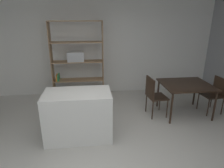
% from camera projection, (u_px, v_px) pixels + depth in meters
% --- Properties ---
extents(ground_plane, '(9.73, 9.73, 0.00)m').
position_uv_depth(ground_plane, '(104.00, 155.00, 3.36)').
color(ground_plane, beige).
extents(back_partition, '(7.07, 0.06, 2.84)m').
position_uv_depth(back_partition, '(95.00, 46.00, 5.69)').
color(back_partition, silver).
rests_on(back_partition, ground_plane).
extents(kitchen_island, '(1.24, 0.71, 0.93)m').
position_uv_depth(kitchen_island, '(78.00, 115.00, 3.74)').
color(kitchen_island, silver).
rests_on(kitchen_island, ground_plane).
extents(open_bookshelf, '(1.40, 0.33, 2.14)m').
position_uv_depth(open_bookshelf, '(75.00, 64.00, 5.37)').
color(open_bookshelf, '#997551').
rests_on(open_bookshelf, ground_plane).
extents(dining_table, '(1.12, 0.99, 0.76)m').
position_uv_depth(dining_table, '(186.00, 87.00, 4.58)').
color(dining_table, black).
rests_on(dining_table, ground_plane).
extents(dining_chair_window_side, '(0.49, 0.49, 0.87)m').
position_uv_depth(dining_chair_window_side, '(215.00, 92.00, 4.73)').
color(dining_chair_window_side, black).
rests_on(dining_chair_window_side, ground_plane).
extents(dining_chair_island_side, '(0.46, 0.49, 0.94)m').
position_uv_depth(dining_chair_island_side, '(153.00, 93.00, 4.53)').
color(dining_chair_island_side, black).
rests_on(dining_chair_island_side, ground_plane).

